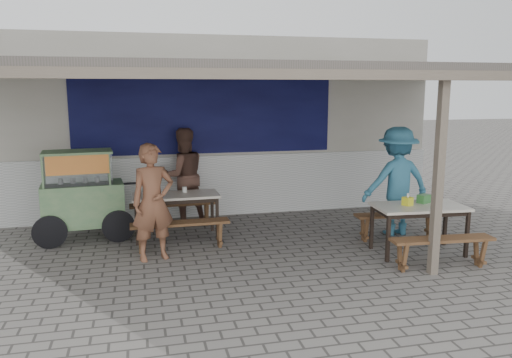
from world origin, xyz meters
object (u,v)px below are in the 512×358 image
object	(u,v)px
bench_right_wall	(398,220)
condiment_bowl	(157,192)
bench_left_street	(180,229)
patron_wall_side	(183,176)
bench_left_wall	(173,209)
donation_box	(424,199)
vendor_cart	(82,192)
tissue_box	(408,201)
patron_street_side	(153,202)
patron_right_table	(397,181)
bench_right_street	(442,246)
table_right	(419,210)
condiment_jar	(185,189)
table_left	(176,199)

from	to	relation	value
bench_right_wall	condiment_bowl	size ratio (longest dim) A/B	7.47
bench_left_street	patron_wall_side	distance (m)	1.76
patron_wall_side	condiment_bowl	bearing A→B (deg)	47.26
bench_left_wall	donation_box	size ratio (longest dim) A/B	7.84
vendor_cart	tissue_box	distance (m)	5.22
patron_street_side	tissue_box	size ratio (longest dim) A/B	13.67
condiment_bowl	patron_right_table	bearing A→B (deg)	-10.49
bench_right_street	patron_right_table	bearing A→B (deg)	86.66
bench_left_street	patron_street_side	xyz separation A→B (m)	(-0.41, -0.33, 0.52)
tissue_box	table_right	bearing A→B (deg)	-15.88
condiment_bowl	bench_right_street	bearing A→B (deg)	-33.20
patron_right_table	condiment_jar	size ratio (longest dim) A/B	20.66
tissue_box	bench_right_street	bearing A→B (deg)	-80.43
vendor_cart	condiment_jar	bearing A→B (deg)	-9.11
patron_wall_side	condiment_bowl	distance (m)	1.02
condiment_jar	vendor_cart	bearing A→B (deg)	176.50
patron_street_side	condiment_bowl	bearing A→B (deg)	69.18
patron_wall_side	tissue_box	world-z (taller)	patron_wall_side
bench_right_street	donation_box	world-z (taller)	donation_box
patron_right_table	donation_box	world-z (taller)	patron_right_table
table_left	condiment_jar	bearing A→B (deg)	41.88
table_right	bench_right_wall	xyz separation A→B (m)	(0.05, 0.70, -0.33)
bench_right_street	condiment_jar	xyz separation A→B (m)	(-3.32, 2.51, 0.46)
bench_right_wall	tissue_box	world-z (taller)	tissue_box
vendor_cart	patron_street_side	size ratio (longest dim) A/B	1.07
table_left	vendor_cart	bearing A→B (deg)	169.46
table_left	tissue_box	size ratio (longest dim) A/B	11.42
table_right	patron_street_side	world-z (taller)	patron_street_side
patron_right_table	bench_left_street	bearing A→B (deg)	0.66
condiment_bowl	bench_left_street	bearing A→B (deg)	-68.88
table_right	tissue_box	distance (m)	0.23
patron_street_side	tissue_box	bearing A→B (deg)	-24.50
vendor_cart	donation_box	xyz separation A→B (m)	(5.20, -1.78, 0.00)
bench_right_street	table_right	bearing A→B (deg)	90.00
patron_wall_side	tissue_box	distance (m)	4.08
patron_street_side	patron_right_table	world-z (taller)	patron_right_table
bench_left_street	table_right	bearing A→B (deg)	-16.63
bench_left_wall	table_right	distance (m)	4.26
bench_left_wall	table_right	bearing A→B (deg)	-34.46
bench_left_street	patron_right_table	bearing A→B (deg)	-0.27
donation_box	bench_right_wall	bearing A→B (deg)	100.47
bench_right_street	condiment_bowl	size ratio (longest dim) A/B	7.47
bench_left_street	bench_right_wall	distance (m)	3.58
patron_wall_side	condiment_bowl	size ratio (longest dim) A/B	9.01
patron_wall_side	patron_right_table	size ratio (longest dim) A/B	0.96
bench_right_wall	donation_box	size ratio (longest dim) A/B	7.56
condiment_jar	patron_wall_side	bearing A→B (deg)	86.29
bench_left_wall	condiment_bowl	distance (m)	0.77
patron_wall_side	patron_right_table	xyz separation A→B (m)	(3.49, -1.61, 0.04)
bench_left_street	patron_street_side	world-z (taller)	patron_street_side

